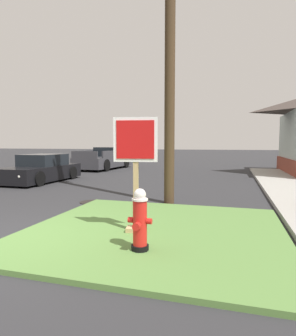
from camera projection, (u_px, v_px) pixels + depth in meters
The scene contains 8 objects.
ground_plane at pixel (8, 241), 5.21m from camera, with size 160.00×160.00×0.00m, color #2B2B2D.
grass_corner_patch at pixel (155, 230), 5.70m from camera, with size 4.88×4.74×0.08m, color #567F3D.
fire_hydrant at pixel (140, 221), 4.50m from camera, with size 0.38×0.34×0.97m.
stop_sign at pixel (136, 175), 5.40m from camera, with size 0.81×0.34×2.14m.
manhole_cover at pixel (92, 202), 8.61m from camera, with size 0.70×0.70×0.02m, color black.
parked_sedan_black at pixel (41, 170), 13.29m from camera, with size 1.89×4.16×1.25m.
pickup_truck_charcoal at pixel (105, 160), 19.96m from camera, with size 2.34×5.16×1.48m.
utility_pole at pixel (170, 4), 8.02m from camera, with size 1.57×0.29×10.78m.
Camera 1 is at (3.83, -4.17, 1.74)m, focal length 31.08 mm.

